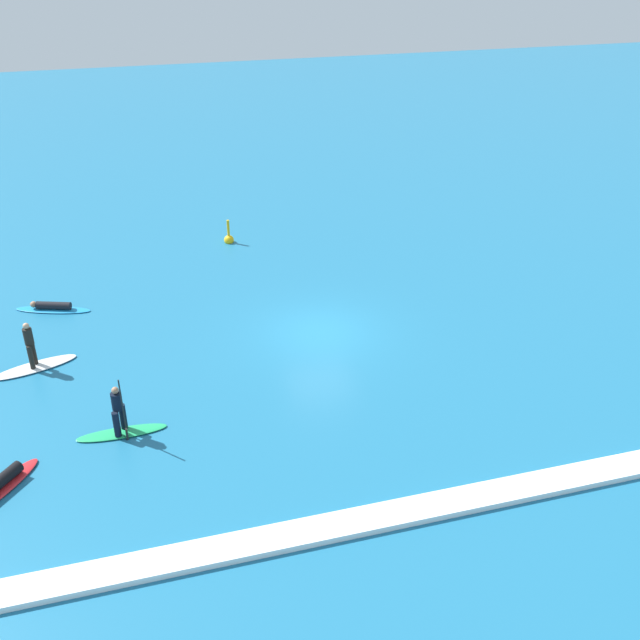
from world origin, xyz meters
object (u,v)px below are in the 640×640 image
surfer_on_green_board (120,421)px  surfer_on_blue_board (52,307)px  surfer_on_white_board (33,359)px  marker_buoy (229,239)px

surfer_on_green_board → surfer_on_blue_board: 9.24m
surfer_on_blue_board → surfer_on_white_board: (-0.44, -4.32, 0.25)m
surfer_on_green_board → surfer_on_white_board: surfer_on_green_board is taller
surfer_on_blue_board → marker_buoy: (7.93, 5.02, 0.05)m
surfer_on_green_board → marker_buoy: surfer_on_green_board is taller
surfer_on_blue_board → marker_buoy: size_ratio=2.45×
surfer_on_green_board → surfer_on_blue_board: size_ratio=0.88×
surfer_on_green_board → surfer_on_white_board: 5.37m
surfer_on_white_board → marker_buoy: 12.55m
surfer_on_blue_board → surfer_on_white_board: bearing=103.5°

